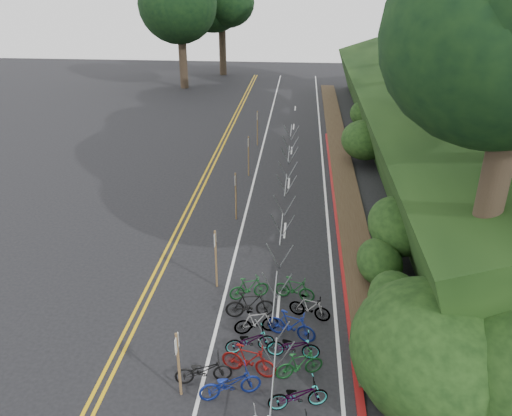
# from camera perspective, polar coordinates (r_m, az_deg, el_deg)

# --- Properties ---
(ground) EXTENTS (120.00, 120.00, 0.00)m
(ground) POSITION_cam_1_polar(r_m,az_deg,el_deg) (16.45, -9.63, -18.52)
(ground) COLOR black
(ground) RESTS_ON ground
(road_markings) EXTENTS (7.47, 80.00, 0.01)m
(road_markings) POSITION_cam_1_polar(r_m,az_deg,el_deg) (24.45, -2.47, -2.21)
(road_markings) COLOR gold
(road_markings) RESTS_ON ground
(red_curb) EXTENTS (0.25, 28.00, 0.10)m
(red_curb) POSITION_cam_1_polar(r_m,az_deg,el_deg) (26.02, 9.22, -0.64)
(red_curb) COLOR maroon
(red_curb) RESTS_ON ground
(embankment) EXTENTS (14.30, 48.14, 9.11)m
(embankment) POSITION_cam_1_polar(r_m,az_deg,el_deg) (32.98, 21.65, 8.19)
(embankment) COLOR black
(embankment) RESTS_ON ground
(bike_rack_front) EXTENTS (1.13, 3.43, 1.14)m
(bike_rack_front) POSITION_cam_1_polar(r_m,az_deg,el_deg) (14.77, 1.97, -19.69)
(bike_rack_front) COLOR #8F939A
(bike_rack_front) RESTS_ON ground
(bike_racks_rest) EXTENTS (1.14, 23.00, 1.17)m
(bike_racks_rest) POSITION_cam_1_polar(r_m,az_deg,el_deg) (26.53, 3.40, 2.10)
(bike_racks_rest) COLOR #8F939A
(bike_racks_rest) RESTS_ON ground
(signpost_near) EXTENTS (0.08, 0.40, 2.25)m
(signpost_near) POSITION_cam_1_polar(r_m,az_deg,el_deg) (15.02, -8.87, -16.81)
(signpost_near) COLOR brown
(signpost_near) RESTS_ON ground
(signposts_rest) EXTENTS (0.08, 18.40, 2.50)m
(signposts_rest) POSITION_cam_1_polar(r_m,az_deg,el_deg) (27.40, -1.52, 4.21)
(signposts_rest) COLOR brown
(signposts_rest) RESTS_ON ground
(bike_front) EXTENTS (0.98, 1.83, 0.91)m
(bike_front) POSITION_cam_1_polar(r_m,az_deg,el_deg) (15.88, -6.03, -17.92)
(bike_front) COLOR black
(bike_front) RESTS_ON ground
(bike_valet) EXTENTS (3.39, 9.14, 1.08)m
(bike_valet) POSITION_cam_1_polar(r_m,az_deg,el_deg) (16.17, 1.45, -16.69)
(bike_valet) COLOR slate
(bike_valet) RESTS_ON ground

